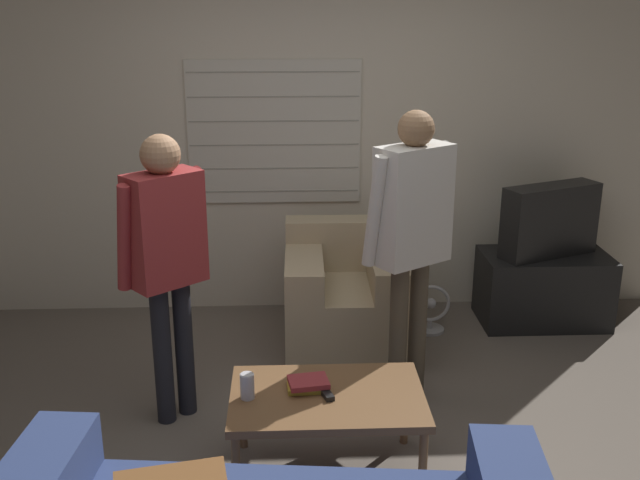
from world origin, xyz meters
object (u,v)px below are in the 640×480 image
object	(u,v)px
person_left_standing	(165,247)
book_stack	(308,384)
armchair_beige	(345,297)
floor_fan	(430,311)
person_right_standing	(411,225)
soda_can	(247,386)
spare_remote	(326,393)
tv	(550,220)
coffee_table	(327,402)

from	to	relation	value
person_left_standing	book_stack	xyz separation A→B (m)	(0.72, -0.53, -0.52)
armchair_beige	floor_fan	world-z (taller)	armchair_beige
person_right_standing	soda_can	bearing A→B (deg)	-173.24
armchair_beige	book_stack	xyz separation A→B (m)	(-0.28, -1.39, 0.13)
person_right_standing	spare_remote	world-z (taller)	person_right_standing
spare_remote	floor_fan	size ratio (longest dim) A/B	0.40
tv	soda_can	bearing A→B (deg)	18.62
coffee_table	spare_remote	xyz separation A→B (m)	(-0.01, -0.01, 0.06)
armchair_beige	person_left_standing	xyz separation A→B (m)	(-1.00, -0.85, 0.65)
person_left_standing	person_right_standing	xyz separation A→B (m)	(1.29, 0.11, 0.07)
person_left_standing	person_right_standing	bearing A→B (deg)	-35.73
book_stack	spare_remote	world-z (taller)	book_stack
spare_remote	armchair_beige	bearing A→B (deg)	64.40
coffee_table	spare_remote	size ratio (longest dim) A/B	6.72
tv	coffee_table	bearing A→B (deg)	24.21
tv	person_left_standing	world-z (taller)	person_left_standing
spare_remote	coffee_table	bearing A→B (deg)	42.06
book_stack	soda_can	xyz separation A→B (m)	(-0.28, -0.07, 0.04)
person_left_standing	soda_can	xyz separation A→B (m)	(0.44, -0.61, -0.48)
coffee_table	spare_remote	distance (m)	0.06
soda_can	person_right_standing	bearing A→B (deg)	39.83
floor_fan	spare_remote	bearing A→B (deg)	-116.51
tv	floor_fan	size ratio (longest dim) A/B	2.14
armchair_beige	book_stack	distance (m)	1.42
tv	soda_can	xyz separation A→B (m)	(-2.00, -1.76, -0.25)
person_left_standing	floor_fan	size ratio (longest dim) A/B	4.64
person_right_standing	tv	bearing A→B (deg)	9.49
coffee_table	floor_fan	world-z (taller)	coffee_table
armchair_beige	tv	world-z (taller)	tv
tv	spare_remote	xyz separation A→B (m)	(-1.63, -1.75, -0.30)
armchair_beige	soda_can	world-z (taller)	armchair_beige
soda_can	book_stack	bearing A→B (deg)	14.05
tv	person_right_standing	size ratio (longest dim) A/B	0.43
armchair_beige	tv	bearing A→B (deg)	-167.12
coffee_table	tv	world-z (taller)	tv
coffee_table	person_left_standing	distance (m)	1.16
coffee_table	person_left_standing	bearing A→B (deg)	143.98
spare_remote	tv	bearing A→B (deg)	29.39
person_right_standing	floor_fan	bearing A→B (deg)	37.75
armchair_beige	tv	distance (m)	1.52
soda_can	spare_remote	distance (m)	0.37
tv	person_right_standing	xyz separation A→B (m)	(-1.14, -1.05, 0.30)
armchair_beige	tv	size ratio (longest dim) A/B	1.13
person_right_standing	book_stack	size ratio (longest dim) A/B	8.16
armchair_beige	person_left_standing	bearing A→B (deg)	41.35
tv	person_left_standing	xyz separation A→B (m)	(-2.43, -1.16, 0.24)
coffee_table	person_left_standing	world-z (taller)	person_left_standing
book_stack	floor_fan	world-z (taller)	book_stack
person_right_standing	book_stack	xyz separation A→B (m)	(-0.57, -0.64, -0.59)
coffee_table	floor_fan	xyz separation A→B (m)	(0.80, 1.61, -0.25)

